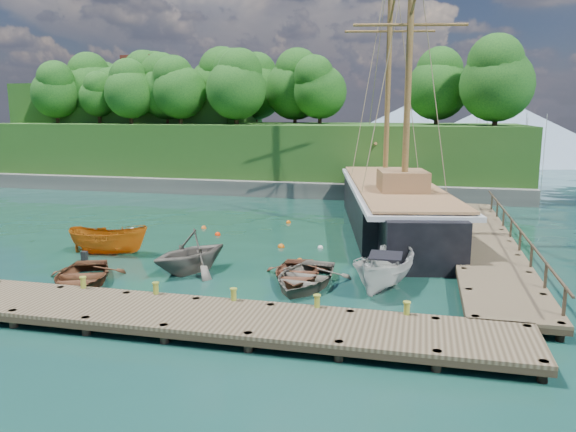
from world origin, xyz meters
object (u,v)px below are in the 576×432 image
Objects in this scene: rowboat_3 at (304,286)px; schooner at (393,208)px; rowboat_0 at (82,285)px; cabin_boat_white at (385,289)px; motorboat_orange at (109,254)px; rowboat_2 at (297,281)px; rowboat_1 at (191,272)px.

rowboat_3 is 13.73m from schooner.
schooner reaches higher than rowboat_0.
cabin_boat_white reaches higher than rowboat_0.
motorboat_orange is 17.31m from schooner.
motorboat_orange is at bearing -153.71° from schooner.
rowboat_2 is 10.62m from motorboat_orange.
rowboat_2 is 0.89× the size of rowboat_3.
rowboat_0 is 4.70m from rowboat_1.
schooner is (13.72, 10.49, 1.18)m from motorboat_orange.
rowboat_3 is 0.16× the size of schooner.
schooner is at bearing 84.36° from rowboat_1.
motorboat_orange is (-5.38, 2.08, 0.00)m from rowboat_1.
motorboat_orange is 0.15× the size of schooner.
motorboat_orange is (-1.70, 4.99, 0.00)m from rowboat_0.
cabin_boat_white is (3.30, 0.33, 0.00)m from rowboat_3.
schooner reaches higher than rowboat_1.
rowboat_0 is 19.63m from schooner.
schooner is (8.33, 12.56, 1.18)m from rowboat_1.
schooner reaches higher than rowboat_3.
rowboat_0 is 9.39m from rowboat_3.
rowboat_2 is at bearing 25.52° from rowboat_1.
rowboat_3 is at bearing -60.50° from rowboat_2.
schooner reaches higher than motorboat_orange.
motorboat_orange reaches higher than rowboat_0.
schooner is (3.34, 12.77, 1.18)m from rowboat_2.
cabin_boat_white is at bearing 24.78° from rowboat_1.
motorboat_orange reaches higher than rowboat_3.
motorboat_orange is (-10.85, 2.89, 0.00)m from rowboat_3.
rowboat_1 is 0.96× the size of rowboat_2.
rowboat_3 is 3.32m from cabin_boat_white.
rowboat_0 is at bearing -150.99° from cabin_boat_white.
motorboat_orange is (-10.37, 2.29, 0.00)m from rowboat_2.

